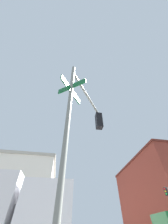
% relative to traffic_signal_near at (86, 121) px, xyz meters
% --- Properties ---
extents(traffic_signal_near, '(2.01, 2.63, 6.38)m').
position_rel_traffic_signal_near_xyz_m(traffic_signal_near, '(0.00, 0.00, 0.00)').
color(traffic_signal_near, slate).
rests_on(traffic_signal_near, ground_plane).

